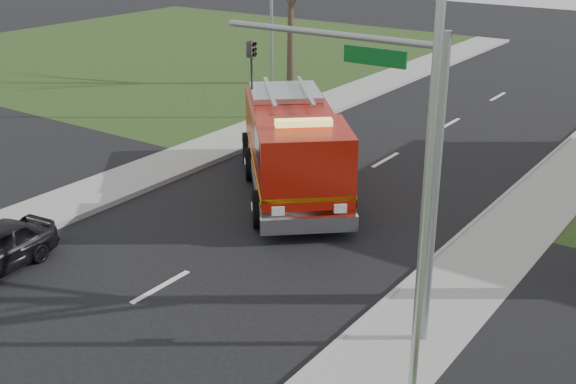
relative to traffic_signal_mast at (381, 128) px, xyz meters
The scene contains 7 objects.
ground 7.18m from the traffic_signal_mast, 163.94° to the right, with size 120.00×120.00×0.00m, color black.
sidewalk_right 4.97m from the traffic_signal_mast, 56.58° to the right, with size 2.40×80.00×0.15m, color gray.
sidewalk_left 12.41m from the traffic_signal_mast, behind, with size 2.40×80.00×0.15m, color gray.
traffic_signal_mast is the anchor object (origin of this frame).
streetlight_pole 2.78m from the traffic_signal_mast, 46.02° to the right, with size 1.48×0.16×8.40m.
utility_pole_far 17.38m from the traffic_signal_mast, 133.85° to the left, with size 0.14×0.14×7.00m, color gray.
fire_engine 9.05m from the traffic_signal_mast, 136.97° to the left, with size 7.38×7.87×3.25m.
Camera 1 is at (11.87, -11.25, 8.93)m, focal length 45.00 mm.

